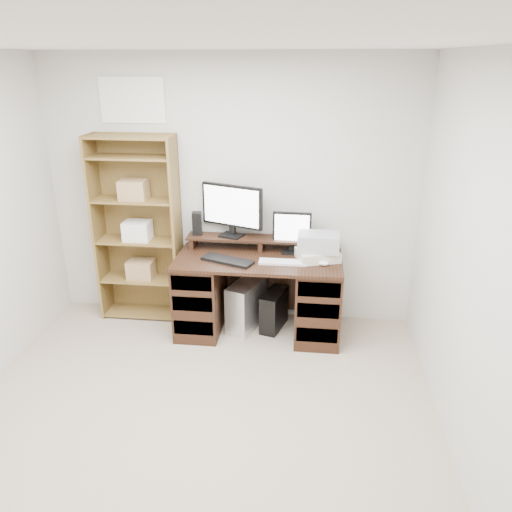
% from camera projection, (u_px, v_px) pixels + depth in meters
% --- Properties ---
extents(room, '(3.54, 4.04, 2.54)m').
position_uv_depth(room, '(173.00, 280.00, 2.85)').
color(room, tan).
rests_on(room, ground).
extents(desk, '(1.50, 0.70, 0.75)m').
position_uv_depth(desk, '(259.00, 293.00, 4.65)').
color(desk, black).
rests_on(desk, ground).
extents(riser_shelf, '(1.40, 0.22, 0.12)m').
position_uv_depth(riser_shelf, '(261.00, 240.00, 4.67)').
color(riser_shelf, black).
rests_on(riser_shelf, desk).
extents(monitor_wide, '(0.59, 0.26, 0.49)m').
position_uv_depth(monitor_wide, '(232.00, 208.00, 4.61)').
color(monitor_wide, black).
rests_on(monitor_wide, riser_shelf).
extents(monitor_small, '(0.35, 0.13, 0.39)m').
position_uv_depth(monitor_small, '(292.00, 231.00, 4.56)').
color(monitor_small, black).
rests_on(monitor_small, desk).
extents(speaker, '(0.10, 0.10, 0.22)m').
position_uv_depth(speaker, '(197.00, 223.00, 4.71)').
color(speaker, black).
rests_on(speaker, riser_shelf).
extents(keyboard_black, '(0.50, 0.32, 0.03)m').
position_uv_depth(keyboard_black, '(227.00, 260.00, 4.42)').
color(keyboard_black, black).
rests_on(keyboard_black, desk).
extents(keyboard_white, '(0.42, 0.13, 0.02)m').
position_uv_depth(keyboard_white, '(283.00, 262.00, 4.39)').
color(keyboard_white, silver).
rests_on(keyboard_white, desk).
extents(mouse, '(0.10, 0.07, 0.04)m').
position_uv_depth(mouse, '(324.00, 263.00, 4.34)').
color(mouse, silver).
rests_on(mouse, desk).
extents(printer, '(0.42, 0.37, 0.09)m').
position_uv_depth(printer, '(318.00, 255.00, 4.46)').
color(printer, beige).
rests_on(printer, desk).
extents(basket, '(0.36, 0.26, 0.15)m').
position_uv_depth(basket, '(318.00, 242.00, 4.41)').
color(basket, '#A1A5AB').
rests_on(basket, printer).
extents(tower_silver, '(0.36, 0.51, 0.47)m').
position_uv_depth(tower_silver, '(246.00, 305.00, 4.77)').
color(tower_silver, silver).
rests_on(tower_silver, ground).
extents(tower_black, '(0.26, 0.40, 0.37)m').
position_uv_depth(tower_black, '(274.00, 310.00, 4.77)').
color(tower_black, black).
rests_on(tower_black, ground).
extents(bookshelf, '(0.80, 0.30, 1.80)m').
position_uv_depth(bookshelf, '(138.00, 228.00, 4.77)').
color(bookshelf, olive).
rests_on(bookshelf, ground).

